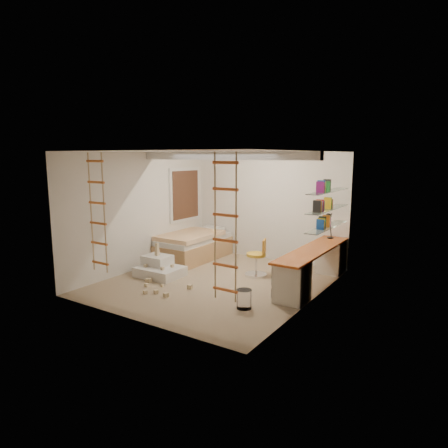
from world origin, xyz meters
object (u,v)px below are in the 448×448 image
Objects in this scene: desk at (313,266)px; bed at (194,246)px; swivel_chair at (257,262)px; play_platform at (159,268)px.

desk is 3.22m from bed.
bed is 2.02m from swivel_chair.
play_platform is at bearing -81.75° from bed.
desk reaches higher than play_platform.
desk is 1.40× the size of bed.
desk reaches higher than bed.
bed is at bearing 168.57° from swivel_chair.
bed is 1.54m from play_platform.
swivel_chair is at bearing -178.35° from desk.
play_platform is (-1.76, -1.12, -0.13)m from swivel_chair.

